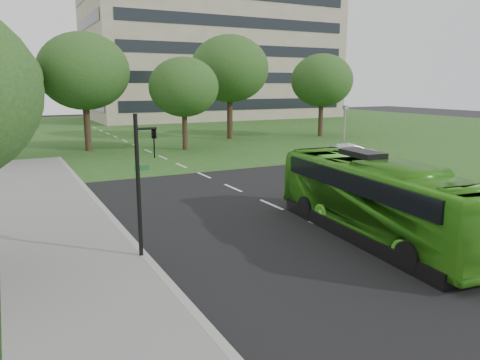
{
  "coord_description": "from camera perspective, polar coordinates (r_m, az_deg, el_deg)",
  "views": [
    {
      "loc": [
        -10.82,
        -11.9,
        5.44
      ],
      "look_at": [
        -2.24,
        4.81,
        1.6
      ],
      "focal_mm": 35.0,
      "sensor_mm": 36.0,
      "label": 1
    }
  ],
  "objects": [
    {
      "name": "ground",
      "position": [
        16.98,
        14.41,
        -7.51
      ],
      "size": [
        160.0,
        160.0,
        0.0
      ],
      "primitive_type": "plane",
      "color": "black",
      "rests_on": "ground"
    },
    {
      "name": "street_surfaces",
      "position": [
        36.6,
        -10.3,
        2.85
      ],
      "size": [
        120.0,
        120.0,
        0.15
      ],
      "color": "black",
      "rests_on": "ground"
    },
    {
      "name": "office_building",
      "position": [
        81.12,
        -3.37,
        16.52
      ],
      "size": [
        40.1,
        20.1,
        25.0
      ],
      "color": "gray",
      "rests_on": "ground"
    },
    {
      "name": "tree_park_b",
      "position": [
        40.93,
        -18.53,
        12.45
      ],
      "size": [
        7.35,
        7.35,
        9.64
      ],
      "color": "black",
      "rests_on": "ground"
    },
    {
      "name": "tree_park_c",
      "position": [
        39.87,
        -6.86,
        11.17
      ],
      "size": [
        5.81,
        5.81,
        7.72
      ],
      "color": "black",
      "rests_on": "ground"
    },
    {
      "name": "tree_park_d",
      "position": [
        47.88,
        -1.28,
        13.39
      ],
      "size": [
        7.8,
        7.8,
        10.31
      ],
      "color": "black",
      "rests_on": "ground"
    },
    {
      "name": "tree_park_e",
      "position": [
        50.99,
        9.96,
        11.87
      ],
      "size": [
        6.49,
        6.49,
        8.65
      ],
      "color": "black",
      "rests_on": "ground"
    },
    {
      "name": "bus",
      "position": [
        17.48,
        16.4,
        -2.25
      ],
      "size": [
        3.34,
        10.32,
        2.83
      ],
      "primitive_type": "imported",
      "rotation": [
        0.0,
        0.0,
        -0.1
      ],
      "color": "#419E1F",
      "rests_on": "ground"
    },
    {
      "name": "sedan",
      "position": [
        33.6,
        13.63,
        3.1
      ],
      "size": [
        4.45,
        3.02,
        1.39
      ],
      "primitive_type": "imported",
      "rotation": [
        0.0,
        0.0,
        1.16
      ],
      "color": "silver",
      "rests_on": "ground"
    },
    {
      "name": "traffic_light",
      "position": [
        14.66,
        -11.81,
        0.53
      ],
      "size": [
        0.74,
        0.21,
        4.6
      ],
      "rotation": [
        0.0,
        0.0,
        -0.18
      ],
      "color": "black",
      "rests_on": "ground"
    },
    {
      "name": "camera_pole",
      "position": [
        35.03,
        12.64,
        6.56
      ],
      "size": [
        0.34,
        0.29,
        3.97
      ],
      "rotation": [
        0.0,
        0.0,
        -0.04
      ],
      "color": "gray",
      "rests_on": "ground"
    }
  ]
}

